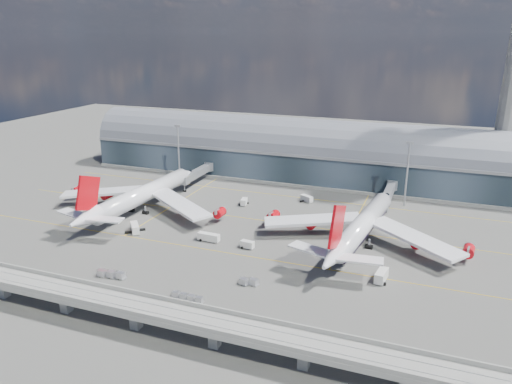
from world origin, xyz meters
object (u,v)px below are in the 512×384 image
(service_truck_3, at_px, (381,276))
(service_truck_5, at_px, (307,199))
(floodlight_mast_left, at_px, (179,151))
(airliner_right, at_px, (362,227))
(service_truck_0, at_px, (135,228))
(service_truck_4, at_px, (244,202))
(floodlight_mast_right, at_px, (407,172))
(service_truck_1, at_px, (247,245))
(cargo_train_0, at_px, (111,274))
(airliner_left, at_px, (140,196))
(service_truck_2, at_px, (209,237))
(cargo_train_2, at_px, (249,282))
(cargo_train_1, at_px, (187,297))

(service_truck_3, distance_m, service_truck_5, 68.41)
(floodlight_mast_left, height_order, service_truck_3, floodlight_mast_left)
(airliner_right, height_order, service_truck_0, airliner_right)
(service_truck_0, xyz_separation_m, service_truck_3, (83.22, -5.86, 0.06))
(floodlight_mast_left, relative_size, service_truck_4, 5.43)
(service_truck_4, height_order, service_truck_5, service_truck_5)
(airliner_right, height_order, service_truck_3, airliner_right)
(floodlight_mast_right, relative_size, service_truck_4, 5.43)
(service_truck_1, height_order, cargo_train_0, service_truck_1)
(floodlight_mast_right, bearing_deg, airliner_left, -155.41)
(service_truck_2, xyz_separation_m, service_truck_4, (-2.71, 37.22, -0.11))
(service_truck_1, distance_m, service_truck_5, 50.76)
(cargo_train_0, height_order, cargo_train_2, cargo_train_0)
(airliner_right, height_order, service_truck_4, airliner_right)
(service_truck_3, relative_size, service_truck_5, 1.17)
(floodlight_mast_left, bearing_deg, service_truck_3, -33.76)
(cargo_train_2, bearing_deg, service_truck_0, 81.08)
(service_truck_1, bearing_deg, cargo_train_0, 145.46)
(service_truck_0, height_order, cargo_train_2, service_truck_0)
(floodlight_mast_right, xyz_separation_m, service_truck_0, (-83.36, -60.90, -12.12))
(floodlight_mast_right, height_order, service_truck_4, floodlight_mast_right)
(airliner_left, relative_size, airliner_right, 1.03)
(cargo_train_1, bearing_deg, floodlight_mast_right, -28.61)
(service_truck_0, bearing_deg, service_truck_5, 8.51)
(service_truck_2, bearing_deg, service_truck_1, -90.69)
(floodlight_mast_right, relative_size, cargo_train_0, 2.98)
(floodlight_mast_right, bearing_deg, service_truck_3, -90.12)
(floodlight_mast_right, relative_size, airliner_left, 0.35)
(cargo_train_0, xyz_separation_m, cargo_train_2, (37.33, 9.64, -0.05))
(airliner_left, xyz_separation_m, service_truck_5, (55.93, 33.40, -4.99))
(airliner_right, relative_size, service_truck_5, 12.47)
(floodlight_mast_left, xyz_separation_m, service_truck_4, (40.84, -21.69, -12.34))
(floodlight_mast_left, distance_m, service_truck_1, 83.72)
(service_truck_1, relative_size, service_truck_3, 0.68)
(airliner_right, distance_m, cargo_train_1, 62.45)
(floodlight_mast_right, relative_size, service_truck_3, 3.89)
(airliner_right, xyz_separation_m, cargo_train_1, (-35.31, -51.27, -5.01))
(floodlight_mast_right, bearing_deg, service_truck_2, -133.78)
(service_truck_0, distance_m, cargo_train_1, 51.04)
(service_truck_0, height_order, service_truck_5, service_truck_0)
(service_truck_5, bearing_deg, cargo_train_2, -146.29)
(airliner_left, bearing_deg, cargo_train_0, -62.10)
(cargo_train_1, bearing_deg, service_truck_1, -7.23)
(airliner_right, relative_size, service_truck_1, 15.80)
(service_truck_4, bearing_deg, service_truck_3, -47.92)
(floodlight_mast_left, distance_m, service_truck_2, 74.27)
(floodlight_mast_right, relative_size, cargo_train_1, 2.81)
(service_truck_4, xyz_separation_m, cargo_train_0, (-11.47, -69.69, -0.31))
(service_truck_5, height_order, cargo_train_0, service_truck_5)
(service_truck_3, distance_m, cargo_train_2, 36.39)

